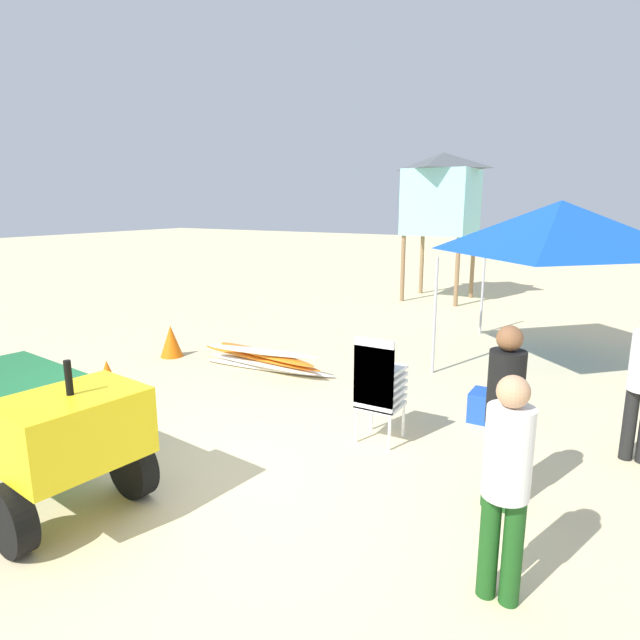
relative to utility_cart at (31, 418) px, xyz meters
The scene contains 11 objects.
ground 1.92m from the utility_cart, 40.87° to the left, with size 80.00×80.00×0.00m, color beige.
utility_cart is the anchor object (origin of this frame).
stacked_plastic_chairs 3.58m from the utility_cart, 48.79° to the left, with size 0.48×0.48×1.29m.
surfboard_pile 4.35m from the utility_cart, 96.13° to the left, with size 2.70×0.75×0.40m.
lifeguard_near_left 4.39m from the utility_cart, 27.16° to the left, with size 0.32×0.32×1.74m.
lifeguard_near_right 4.24m from the utility_cart, 10.87° to the left, with size 0.32×0.32×1.67m.
popup_canopy 8.18m from the utility_cart, 63.16° to the left, with size 3.18×3.18×2.81m.
lifeguard_tower 12.54m from the utility_cart, 90.45° to the left, with size 1.98×1.98×4.12m.
traffic_cone_near 3.05m from the utility_cart, 129.42° to the left, with size 0.32×0.32×0.46m, color orange.
traffic_cone_far 4.78m from the utility_cart, 120.29° to the left, with size 0.41×0.41×0.58m, color orange.
cooler_box 5.28m from the utility_cart, 49.72° to the left, with size 0.56×0.40×0.39m, color blue.
Camera 1 is at (3.42, -3.85, 2.78)m, focal length 30.09 mm.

